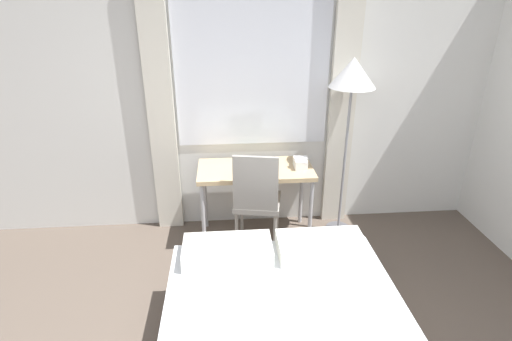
{
  "coord_description": "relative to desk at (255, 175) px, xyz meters",
  "views": [
    {
      "loc": [
        -0.19,
        -0.96,
        2.17
      ],
      "look_at": [
        0.06,
        1.96,
        0.88
      ],
      "focal_mm": 28.0,
      "sensor_mm": 36.0,
      "label": 1
    }
  ],
  "objects": [
    {
      "name": "desk_chair",
      "position": [
        -0.01,
        -0.23,
        -0.11
      ],
      "size": [
        0.47,
        0.47,
        0.97
      ],
      "rotation": [
        0.0,
        0.0,
        -0.19
      ],
      "color": "gray",
      "rests_on": "ground_plane"
    },
    {
      "name": "book",
      "position": [
        -0.02,
        0.01,
        0.08
      ],
      "size": [
        0.31,
        0.26,
        0.02
      ],
      "rotation": [
        0.0,
        0.0,
        0.2
      ],
      "color": "#33664C",
      "rests_on": "desk"
    },
    {
      "name": "desk",
      "position": [
        0.0,
        0.0,
        0.0
      ],
      "size": [
        1.04,
        0.53,
        0.73
      ],
      "color": "tan",
      "rests_on": "ground_plane"
    },
    {
      "name": "wall_back_with_window",
      "position": [
        -0.07,
        0.34,
        0.7
      ],
      "size": [
        5.67,
        0.13,
        2.7
      ],
      "color": "silver",
      "rests_on": "ground_plane"
    },
    {
      "name": "standing_lamp",
      "position": [
        0.83,
        0.03,
        0.83
      ],
      "size": [
        0.4,
        0.4,
        1.69
      ],
      "color": "#4C4C51",
      "rests_on": "ground_plane"
    },
    {
      "name": "telephone",
      "position": [
        0.41,
        -0.03,
        0.12
      ],
      "size": [
        0.13,
        0.16,
        0.11
      ],
      "color": "white",
      "rests_on": "desk"
    }
  ]
}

